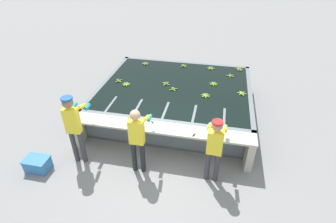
% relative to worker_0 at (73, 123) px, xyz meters
% --- Properties ---
extents(ground_plane, '(80.00, 80.00, 0.00)m').
position_rel_worker_0_xyz_m(ground_plane, '(1.79, 0.37, -1.08)').
color(ground_plane, gray).
rests_on(ground_plane, ground).
extents(wash_tank, '(4.46, 3.76, 0.82)m').
position_rel_worker_0_xyz_m(wash_tank, '(1.79, 2.68, -0.68)').
color(wash_tank, slate).
rests_on(wash_tank, ground).
extents(work_ledge, '(4.46, 0.45, 0.82)m').
position_rel_worker_0_xyz_m(work_ledge, '(1.79, 0.59, -0.49)').
color(work_ledge, '#B7B2A3').
rests_on(work_ledge, ground).
extents(worker_0, '(0.44, 0.74, 1.76)m').
position_rel_worker_0_xyz_m(worker_0, '(0.00, 0.00, 0.00)').
color(worker_0, '#38383D').
rests_on(worker_0, ground).
extents(worker_1, '(0.41, 0.72, 1.65)m').
position_rel_worker_0_xyz_m(worker_1, '(1.47, -0.00, -0.10)').
color(worker_1, '#1E2328').
rests_on(worker_1, ground).
extents(worker_2, '(0.43, 0.72, 1.58)m').
position_rel_worker_0_xyz_m(worker_2, '(3.11, 0.05, -0.13)').
color(worker_2, '#38383D').
rests_on(worker_2, ground).
extents(banana_bunch_floating_0, '(0.25, 0.25, 0.08)m').
position_rel_worker_0_xyz_m(banana_bunch_floating_0, '(0.03, 2.63, -0.25)').
color(banana_bunch_floating_0, '#75A333').
rests_on(banana_bunch_floating_0, wash_tank).
extents(banana_bunch_floating_1, '(0.28, 0.27, 0.08)m').
position_rel_worker_0_xyz_m(banana_bunch_floating_1, '(0.33, 2.46, -0.25)').
color(banana_bunch_floating_1, '#93BC3D').
rests_on(banana_bunch_floating_1, wash_tank).
extents(banana_bunch_floating_2, '(0.28, 0.28, 0.08)m').
position_rel_worker_0_xyz_m(banana_bunch_floating_2, '(0.47, 4.09, -0.25)').
color(banana_bunch_floating_2, '#75A333').
rests_on(banana_bunch_floating_2, wash_tank).
extents(banana_bunch_floating_3, '(0.28, 0.28, 0.08)m').
position_rel_worker_0_xyz_m(banana_bunch_floating_3, '(2.73, 2.28, -0.25)').
color(banana_bunch_floating_3, '#93BC3D').
rests_on(banana_bunch_floating_3, wash_tank).
extents(banana_bunch_floating_4, '(0.22, 0.22, 0.08)m').
position_rel_worker_0_xyz_m(banana_bunch_floating_4, '(1.82, 4.17, -0.25)').
color(banana_bunch_floating_4, '#8CB738').
rests_on(banana_bunch_floating_4, wash_tank).
extents(banana_bunch_floating_5, '(0.28, 0.27, 0.08)m').
position_rel_worker_0_xyz_m(banana_bunch_floating_5, '(2.91, 3.03, -0.25)').
color(banana_bunch_floating_5, '#7FAD33').
rests_on(banana_bunch_floating_5, wash_tank).
extents(banana_bunch_floating_6, '(0.28, 0.27, 0.08)m').
position_rel_worker_0_xyz_m(banana_bunch_floating_6, '(3.69, 4.27, -0.25)').
color(banana_bunch_floating_6, '#7FAD33').
rests_on(banana_bunch_floating_6, wash_tank).
extents(banana_bunch_floating_7, '(0.28, 0.26, 0.08)m').
position_rel_worker_0_xyz_m(banana_bunch_floating_7, '(2.74, 4.17, -0.25)').
color(banana_bunch_floating_7, '#8CB738').
rests_on(banana_bunch_floating_7, wash_tank).
extents(banana_bunch_floating_8, '(0.27, 0.28, 0.08)m').
position_rel_worker_0_xyz_m(banana_bunch_floating_8, '(3.40, 3.71, -0.25)').
color(banana_bunch_floating_8, '#75A333').
rests_on(banana_bunch_floating_8, wash_tank).
extents(banana_bunch_floating_9, '(0.28, 0.27, 0.08)m').
position_rel_worker_0_xyz_m(banana_bunch_floating_9, '(3.73, 2.61, -0.25)').
color(banana_bunch_floating_9, '#9EC642').
rests_on(banana_bunch_floating_9, wash_tank).
extents(banana_bunch_floating_10, '(0.25, 0.25, 0.08)m').
position_rel_worker_0_xyz_m(banana_bunch_floating_10, '(1.79, 2.45, -0.25)').
color(banana_bunch_floating_10, '#75A333').
rests_on(banana_bunch_floating_10, wash_tank).
extents(banana_bunch_floating_11, '(0.27, 0.27, 0.08)m').
position_rel_worker_0_xyz_m(banana_bunch_floating_11, '(1.50, 2.74, -0.25)').
color(banana_bunch_floating_11, '#93BC3D').
rests_on(banana_bunch_floating_11, wash_tank).
extents(knife_0, '(0.23, 0.30, 0.02)m').
position_rel_worker_0_xyz_m(knife_0, '(1.65, 0.68, -0.25)').
color(knife_0, silver).
rests_on(knife_0, work_ledge).
extents(knife_1, '(0.16, 0.34, 0.02)m').
position_rel_worker_0_xyz_m(knife_1, '(2.66, 0.52, -0.25)').
color(knife_1, silver).
rests_on(knife_1, work_ledge).
extents(crate, '(0.55, 0.39, 0.32)m').
position_rel_worker_0_xyz_m(crate, '(-0.82, -0.51, -0.92)').
color(crate, '#3375B7').
rests_on(crate, ground).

